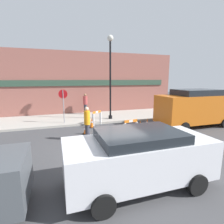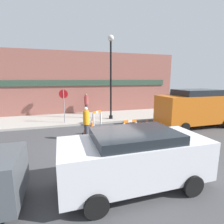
% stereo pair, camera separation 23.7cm
% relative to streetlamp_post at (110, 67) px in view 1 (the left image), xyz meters
% --- Properties ---
extents(ground_plane, '(60.00, 60.00, 0.00)m').
position_rel_streetlamp_post_xyz_m(ground_plane, '(-1.70, -5.38, -3.99)').
color(ground_plane, '#424244').
extents(sidewalk_slab, '(18.00, 3.99, 0.14)m').
position_rel_streetlamp_post_xyz_m(sidewalk_slab, '(-1.70, 1.12, -3.92)').
color(sidewalk_slab, '#ADA89E').
rests_on(sidewalk_slab, ground_plane).
extents(storefront_facade, '(18.00, 0.22, 5.50)m').
position_rel_streetlamp_post_xyz_m(storefront_facade, '(-1.70, 3.19, -1.24)').
color(storefront_facade, '#93564C').
rests_on(storefront_facade, ground_plane).
extents(streetlamp_post, '(0.44, 0.44, 6.07)m').
position_rel_streetlamp_post_xyz_m(streetlamp_post, '(0.00, 0.00, 0.00)').
color(streetlamp_post, black).
rests_on(streetlamp_post, sidewalk_slab).
extents(stop_sign, '(0.59, 0.12, 2.30)m').
position_rel_streetlamp_post_xyz_m(stop_sign, '(-3.44, -0.26, -2.31)').
color(stop_sign, gray).
rests_on(stop_sign, sidewalk_slab).
extents(barricade_0, '(0.72, 0.53, 1.00)m').
position_rel_streetlamp_post_xyz_m(barricade_0, '(-1.30, -1.03, -3.46)').
color(barricade_0, white).
rests_on(barricade_0, ground_plane).
extents(barricade_1, '(0.79, 0.22, 0.99)m').
position_rel_streetlamp_post_xyz_m(barricade_1, '(-0.12, -4.10, -3.46)').
color(barricade_1, white).
rests_on(barricade_1, ground_plane).
extents(traffic_cone_0, '(0.30, 0.30, 0.64)m').
position_rel_streetlamp_post_xyz_m(traffic_cone_0, '(1.66, -2.71, -3.68)').
color(traffic_cone_0, black).
rests_on(traffic_cone_0, ground_plane).
extents(traffic_cone_1, '(0.30, 0.30, 0.70)m').
position_rel_streetlamp_post_xyz_m(traffic_cone_1, '(0.89, -3.22, -3.65)').
color(traffic_cone_1, black).
rests_on(traffic_cone_1, ground_plane).
extents(traffic_cone_2, '(0.30, 0.30, 0.68)m').
position_rel_streetlamp_post_xyz_m(traffic_cone_2, '(-1.78, -1.56, -3.67)').
color(traffic_cone_2, black).
rests_on(traffic_cone_2, ground_plane).
extents(traffic_cone_3, '(0.30, 0.30, 0.45)m').
position_rel_streetlamp_post_xyz_m(traffic_cone_3, '(0.76, -4.00, -3.78)').
color(traffic_cone_3, black).
rests_on(traffic_cone_3, ground_plane).
extents(traffic_cone_4, '(0.30, 0.30, 0.53)m').
position_rel_streetlamp_post_xyz_m(traffic_cone_4, '(-2.39, -2.79, -3.74)').
color(traffic_cone_4, black).
rests_on(traffic_cone_4, ground_plane).
extents(person_worker, '(0.43, 0.43, 1.76)m').
position_rel_streetlamp_post_xyz_m(person_worker, '(-2.46, -3.84, -3.04)').
color(person_worker, '#33333D').
rests_on(person_worker, ground_plane).
extents(person_pedestrian, '(0.45, 0.45, 1.77)m').
position_rel_streetlamp_post_xyz_m(person_pedestrian, '(-1.51, 2.41, -2.90)').
color(person_pedestrian, '#33333D').
rests_on(person_pedestrian, sidewalk_slab).
extents(parked_car_1, '(4.31, 2.00, 1.70)m').
position_rel_streetlamp_post_xyz_m(parked_car_1, '(-1.70, -8.20, -3.03)').
color(parked_car_1, silver).
rests_on(parked_car_1, ground_plane).
extents(work_van, '(5.16, 2.21, 2.47)m').
position_rel_streetlamp_post_xyz_m(work_van, '(4.98, -3.21, -2.65)').
color(work_van, '#D16619').
rests_on(work_van, ground_plane).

